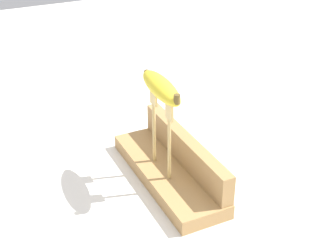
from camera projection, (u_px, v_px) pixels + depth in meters
name	position (u px, v px, depth m)	size (l,w,h in m)	color
ground_plane	(168.00, 179.00, 1.04)	(3.00, 3.00, 0.00)	silver
wooden_board	(168.00, 173.00, 1.03)	(0.35, 0.11, 0.03)	#A87F4C
board_backstop	(186.00, 150.00, 1.02)	(0.34, 0.03, 0.06)	#A87F4C
fork_stand_center	(161.00, 126.00, 0.97)	(0.10, 0.01, 0.17)	tan
banana_raised_center	(161.00, 87.00, 0.93)	(0.17, 0.05, 0.04)	yellow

